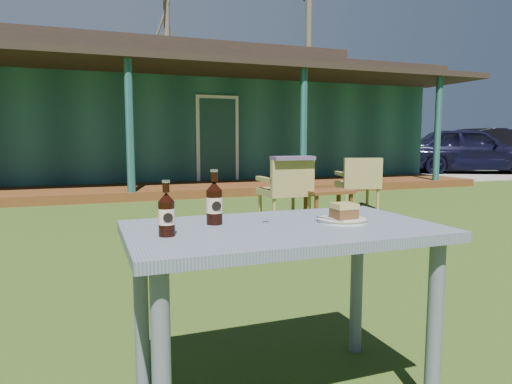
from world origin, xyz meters
name	(u,v)px	position (x,y,z in m)	size (l,w,h in m)	color
ground	(194,284)	(0.00, 0.00, 0.00)	(80.00, 80.00, 0.00)	#334916
pavilion	(113,118)	(0.00, 9.39, 1.61)	(15.80, 8.30, 3.45)	#1C4A46
gravel_strip	(452,171)	(10.50, 8.50, 0.01)	(9.00, 6.00, 0.02)	gray
tree_mid	(167,59)	(3.00, 18.50, 4.75)	(0.28, 0.28, 9.50)	brown
tree_right	(308,46)	(9.50, 17.00, 5.50)	(0.28, 0.28, 11.00)	brown
car_near	(468,150)	(10.46, 7.82, 0.72)	(1.70, 4.23, 1.44)	black
car_far	(492,149)	(12.93, 9.20, 0.72)	(1.52, 4.37, 1.44)	black
cafe_table	(283,251)	(0.00, -1.60, 0.62)	(1.20, 0.70, 0.72)	slate
plate	(342,220)	(0.26, -1.61, 0.73)	(0.20, 0.20, 0.01)	silver
cake_slice	(344,211)	(0.27, -1.60, 0.77)	(0.09, 0.09, 0.06)	#53341A
fork	(329,219)	(0.20, -1.62, 0.74)	(0.01, 0.14, 0.00)	silver
cola_bottle_near	(214,202)	(-0.24, -1.48, 0.81)	(0.06, 0.07, 0.22)	black
cola_bottle_far	(167,214)	(-0.46, -1.63, 0.80)	(0.06, 0.06, 0.20)	black
bottle_cap	(266,222)	(-0.05, -1.53, 0.72)	(0.03, 0.03, 0.01)	silver
armchair_left	(287,186)	(1.72, 2.17, 0.45)	(0.61, 0.57, 0.80)	#99894C
armchair_right	(359,180)	(3.18, 2.72, 0.44)	(0.69, 0.67, 0.78)	#99894C
floral_throw	(293,158)	(1.73, 2.01, 0.82)	(0.55, 0.20, 0.05)	#564267
side_table	(328,194)	(2.23, 1.99, 0.34)	(0.60, 0.40, 0.40)	#5D3216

